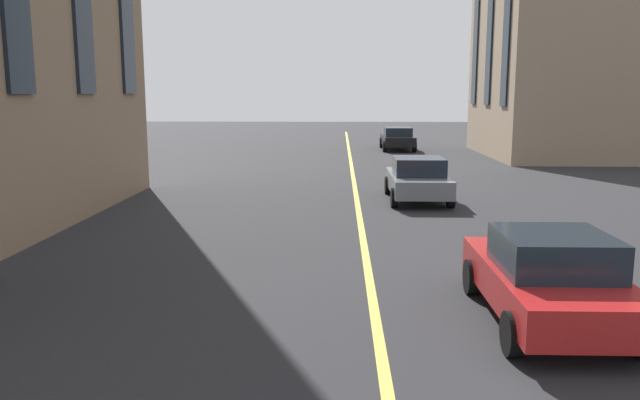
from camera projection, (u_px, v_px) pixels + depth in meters
name	position (u px, v px, depth m)	size (l,w,h in m)	color
lane_centre_line	(361.00, 226.00, 16.24)	(80.00, 0.16, 0.01)	#D8C64C
car_red_trailing	(549.00, 277.00, 9.29)	(3.90, 1.89, 1.40)	#B21E1E
car_black_near	(398.00, 138.00, 37.89)	(4.40, 1.95, 1.37)	black
car_grey_parked_b	(418.00, 179.00, 19.94)	(3.90, 1.89, 1.40)	slate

